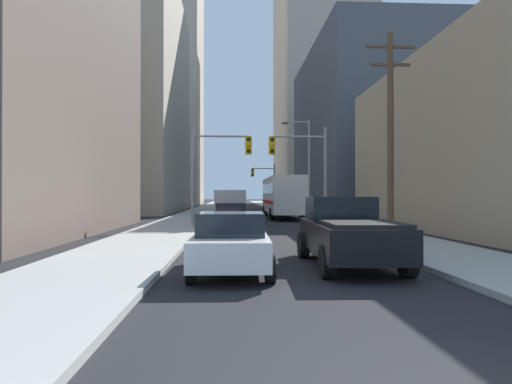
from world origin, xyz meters
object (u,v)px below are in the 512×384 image
sedan_blue (231,206)px  city_bus (282,195)px  sedan_white (231,242)px  sedan_green (231,209)px  cargo_van_silver (231,205)px  traffic_signal_near_right (301,160)px  sedan_grey (232,205)px  sedan_maroon (231,217)px  traffic_signal_far_right (264,179)px  pickup_truck_black (347,232)px  traffic_signal_near_left (218,159)px

sedan_blue → city_bus: bearing=-65.2°
sedan_white → sedan_green: size_ratio=1.00×
cargo_van_silver → traffic_signal_near_right: traffic_signal_near_right is taller
sedan_white → sedan_green: 25.56m
sedan_white → sedan_blue: size_ratio=0.99×
cargo_van_silver → sedan_grey: 24.73m
sedan_green → traffic_signal_near_right: size_ratio=0.70×
city_bus → sedan_maroon: bearing=-108.0°
sedan_maroon → sedan_green: same height
traffic_signal_near_right → cargo_van_silver: bearing=134.8°
sedan_maroon → sedan_grey: bearing=89.8°
city_bus → traffic_signal_near_right: (-0.14, -11.23, 2.10)m
sedan_white → traffic_signal_far_right: traffic_signal_far_right is taller
sedan_white → sedan_grey: (0.04, 44.18, 0.00)m
city_bus → sedan_maroon: 13.94m
sedan_green → sedan_blue: 10.26m
sedan_maroon → sedan_blue: 22.51m
pickup_truck_black → cargo_van_silver: cargo_van_silver is taller
city_bus → sedan_maroon: (-4.30, -13.21, -1.16)m
traffic_signal_near_right → city_bus: bearing=89.3°
sedan_green → traffic_signal_near_left: size_ratio=0.70×
sedan_white → cargo_van_silver: bearing=90.1°
traffic_signal_far_right → sedan_grey: bearing=-142.6°
sedan_blue → sedan_grey: size_ratio=1.01×
sedan_blue → cargo_van_silver: bearing=-89.9°
cargo_van_silver → sedan_blue: 16.38m
cargo_van_silver → sedan_white: cargo_van_silver is taller
pickup_truck_black → sedan_green: size_ratio=1.29×
traffic_signal_near_left → traffic_signal_near_right: 4.88m
sedan_maroon → city_bus: bearing=72.0°
pickup_truck_black → sedan_blue: (-3.24, 34.79, -0.16)m
sedan_green → traffic_signal_far_right: size_ratio=0.70×
sedan_blue → traffic_signal_near_right: size_ratio=0.71×
cargo_van_silver → sedan_green: bearing=90.3°
cargo_van_silver → sedan_grey: size_ratio=1.25×
cargo_van_silver → pickup_truck_black: bearing=-80.1°
traffic_signal_near_left → traffic_signal_near_right: size_ratio=1.00×
sedan_maroon → traffic_signal_near_left: traffic_signal_near_left is taller
city_bus → traffic_signal_near_left: 12.48m
sedan_blue → traffic_signal_near_left: 20.80m
city_bus → sedan_blue: (-4.29, 9.30, -1.16)m
sedan_white → traffic_signal_near_right: size_ratio=0.71×
sedan_grey → traffic_signal_near_left: size_ratio=0.70×
sedan_blue → traffic_signal_near_right: 21.20m
sedan_grey → traffic_signal_near_right: traffic_signal_near_right is taller
sedan_white → traffic_signal_far_right: 47.70m
traffic_signal_near_left → traffic_signal_far_right: size_ratio=1.00×
traffic_signal_far_right → pickup_truck_black: bearing=-91.3°
pickup_truck_black → cargo_van_silver: 18.70m
city_bus → sedan_white: city_bus is taller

